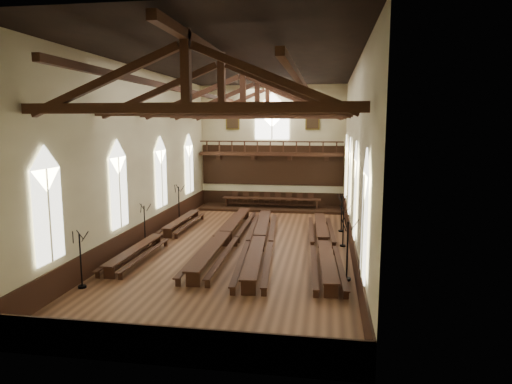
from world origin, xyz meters
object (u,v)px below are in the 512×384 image
candelabrum_left_mid (145,233)px  candelabrum_right_far (341,220)px  refectory_row_d (323,242)px  high_table (271,199)px  candelabrum_left_near (81,271)px  candelabrum_left_far (179,211)px  candelabrum_right_mid (343,234)px  dais (271,208)px  refectory_row_c (259,239)px  candelabrum_right_near (347,262)px  refectory_row_a (162,234)px  refectory_row_b (225,235)px

candelabrum_left_mid → candelabrum_right_far: (11.10, 5.23, 0.02)m
refectory_row_d → high_table: 12.50m
candelabrum_left_near → candelabrum_left_far: bearing=90.0°
high_table → candelabrum_right_mid: bearing=-62.8°
dais → high_table: high_table is taller
refectory_row_c → high_table: size_ratio=1.85×
candelabrum_left_mid → dais: bearing=64.8°
high_table → refectory_row_d: bearing=-69.8°
candelabrum_left_far → candelabrum_right_near: (11.10, -10.09, 0.03)m
refectory_row_a → refectory_row_c: size_ratio=0.93×
candelabrum_right_mid → dais: bearing=117.2°
dais → candelabrum_left_near: (-5.70, -18.93, 0.66)m
candelabrum_left_far → candelabrum_right_far: (11.10, -0.80, -0.07)m
candelabrum_right_near → refectory_row_a: bearing=154.4°
refectory_row_c → candelabrum_right_near: size_ratio=5.21×
refectory_row_c → refectory_row_d: (3.54, 0.03, -0.04)m
refectory_row_b → candelabrum_left_far: (-4.43, 5.00, 0.26)m
refectory_row_b → dais: refectory_row_b is taller
refectory_row_b → dais: bearing=83.5°
high_table → candelabrum_right_far: 8.77m
candelabrum_right_near → candelabrum_right_mid: bearing=90.0°
refectory_row_a → high_table: 12.30m
high_table → candelabrum_right_far: bearing=-52.0°
refectory_row_c → candelabrum_right_far: 6.71m
refectory_row_b → candelabrum_right_near: candelabrum_right_near is taller
candelabrum_left_mid → candelabrum_left_far: bearing=90.0°
candelabrum_left_far → candelabrum_right_mid: 11.94m
refectory_row_d → candelabrum_left_mid: size_ratio=5.80×
candelabrum_right_mid → candelabrum_right_far: size_ratio=0.95×
candelabrum_right_near → candelabrum_right_far: (0.00, 9.30, -0.10)m
refectory_row_d → dais: bearing=110.2°
refectory_row_c → refectory_row_b: bearing=162.4°
candelabrum_left_far → candelabrum_right_mid: (11.10, -4.39, -0.11)m
high_table → candelabrum_left_mid: size_ratio=3.25×
refectory_row_a → high_table: high_table is taller
candelabrum_left_mid → candelabrum_right_mid: 11.22m
candelabrum_left_near → refectory_row_d: bearing=35.7°
candelabrum_left_near → candelabrum_right_far: size_ratio=0.99×
refectory_row_a → candelabrum_right_far: size_ratio=5.43×
refectory_row_c → candelabrum_left_near: candelabrum_left_near is taller
candelabrum_left_mid → refectory_row_b: bearing=13.0°
refectory_row_a → candelabrum_left_mid: bearing=-125.2°
refectory_row_c → candelabrum_left_mid: size_ratio=6.00×
refectory_row_c → candelabrum_right_mid: bearing=15.2°
refectory_row_a → candelabrum_left_near: size_ratio=5.46×
refectory_row_d → candelabrum_right_near: candelabrum_right_near is taller
refectory_row_b → refectory_row_d: size_ratio=1.04×
candelabrum_left_far → candelabrum_right_near: bearing=-42.3°
candelabrum_left_mid → candelabrum_right_near: bearing=-20.1°
refectory_row_a → refectory_row_c: bearing=-5.4°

